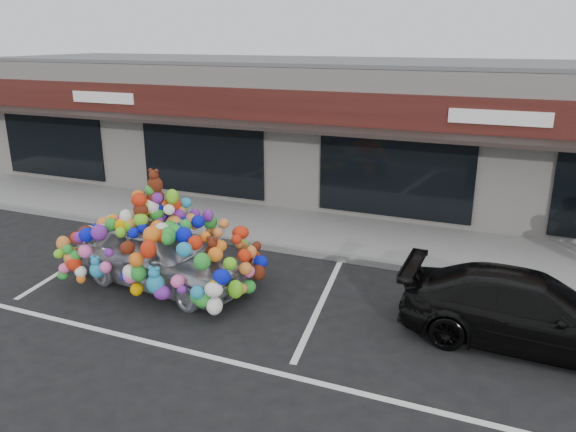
% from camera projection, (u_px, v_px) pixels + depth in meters
% --- Properties ---
extents(ground, '(90.00, 90.00, 0.00)m').
position_uv_depth(ground, '(193.00, 285.00, 11.88)').
color(ground, black).
rests_on(ground, ground).
extents(shop_building, '(24.00, 7.20, 4.31)m').
position_uv_depth(shop_building, '(326.00, 127.00, 18.63)').
color(shop_building, silver).
rests_on(shop_building, ground).
extents(sidewalk, '(26.00, 3.00, 0.15)m').
position_uv_depth(sidewalk, '(271.00, 226.00, 15.37)').
color(sidewalk, gray).
rests_on(sidewalk, ground).
extents(kerb, '(26.00, 0.18, 0.16)m').
position_uv_depth(kerb, '(246.00, 243.00, 14.05)').
color(kerb, slate).
rests_on(kerb, ground).
extents(parking_stripe_left, '(0.73, 4.37, 0.01)m').
position_uv_depth(parking_stripe_left, '(81.00, 259.00, 13.24)').
color(parking_stripe_left, silver).
rests_on(parking_stripe_left, ground).
extents(parking_stripe_mid, '(0.73, 4.37, 0.01)m').
position_uv_depth(parking_stripe_mid, '(321.00, 304.00, 11.02)').
color(parking_stripe_mid, silver).
rests_on(parking_stripe_mid, ground).
extents(lane_line, '(14.00, 0.12, 0.01)m').
position_uv_depth(lane_line, '(223.00, 360.00, 9.12)').
color(lane_line, silver).
rests_on(lane_line, ground).
extents(toy_car, '(2.84, 4.37, 2.42)m').
position_uv_depth(toy_car, '(161.00, 248.00, 11.65)').
color(toy_car, '#B8BCC4').
rests_on(toy_car, ground).
extents(black_sedan, '(1.76, 4.26, 1.23)m').
position_uv_depth(black_sedan, '(528.00, 311.00, 9.45)').
color(black_sedan, black).
rests_on(black_sedan, ground).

